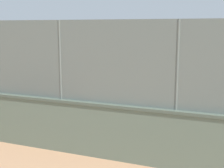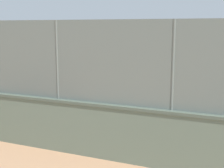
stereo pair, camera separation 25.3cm
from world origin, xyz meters
name	(u,v)px [view 1 (the left image)]	position (x,y,z in m)	size (l,w,h in m)	color
ground_plane	(154,80)	(0.00, 0.00, 0.00)	(260.00, 260.00, 0.00)	tan
perimeter_wall	(115,131)	(-2.51, 13.49, 0.79)	(30.45, 0.65, 1.57)	slate
fence_panel_on_wall	(115,63)	(-2.51, 13.49, 2.69)	(29.90, 0.35, 2.24)	slate
player_foreground_swinging	(89,64)	(4.41, 1.14, 1.01)	(0.76, 1.27, 1.70)	navy
player_at_service_line	(91,81)	(1.15, 7.48, 0.99)	(0.74, 1.16, 1.67)	black
player_baseline_waiting	(195,88)	(-3.71, 6.80, 0.88)	(0.69, 1.19, 1.50)	#591919
sports_ball	(85,80)	(4.18, 2.33, 0.04)	(0.08, 0.08, 0.08)	orange
spare_ball_by_wall	(165,143)	(-3.58, 11.89, 0.06)	(0.12, 0.12, 0.12)	orange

